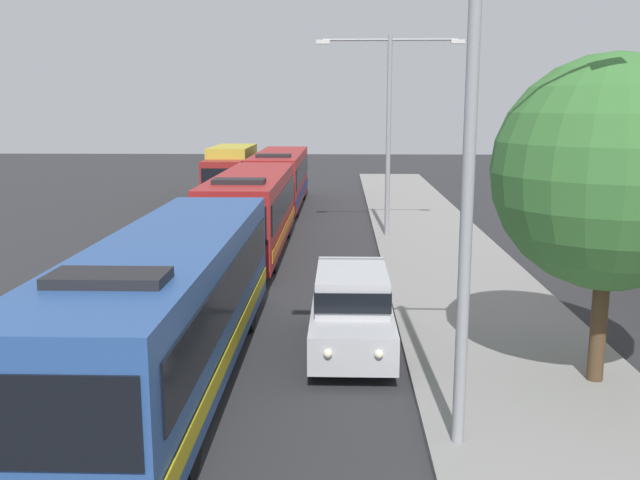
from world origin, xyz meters
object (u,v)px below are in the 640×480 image
object	(u,v)px
white_suv	(352,307)
streetlamp_near	(470,123)
bus_middle	(280,177)
streetlamp_mid	(389,115)
bus_lead	(171,303)
roadside_tree	(611,173)
bus_second_in_line	(252,209)
box_truck_oncoming	(231,171)

from	to	relation	value
white_suv	streetlamp_near	xyz separation A→B (m)	(1.70, -4.81, 4.35)
bus_middle	white_suv	world-z (taller)	bus_middle
bus_middle	streetlamp_mid	size ratio (longest dim) A/B	1.40
streetlamp_near	bus_middle	bearing A→B (deg)	100.94
bus_middle	white_suv	size ratio (longest dim) A/B	2.37
bus_lead	streetlamp_mid	world-z (taller)	streetlamp_mid
bus_middle	streetlamp_near	xyz separation A→B (m)	(5.40, -27.93, 3.69)
bus_middle	roadside_tree	size ratio (longest dim) A/B	1.80
bus_second_in_line	bus_lead	bearing A→B (deg)	-90.00
white_suv	bus_middle	bearing A→B (deg)	99.09
bus_lead	white_suv	xyz separation A→B (m)	(3.70, 2.06, -0.66)
bus_lead	roadside_tree	bearing A→B (deg)	0.02
streetlamp_near	bus_lead	bearing A→B (deg)	153.01
bus_lead	roadside_tree	distance (m)	9.02
bus_second_in_line	streetlamp_near	bearing A→B (deg)	-71.00
bus_middle	white_suv	distance (m)	23.42
bus_second_in_line	white_suv	bearing A→B (deg)	-71.21
white_suv	streetlamp_mid	xyz separation A→B (m)	(1.70, 13.86, 4.21)
roadside_tree	bus_middle	bearing A→B (deg)	108.90
white_suv	box_truck_oncoming	xyz separation A→B (m)	(-7.00, 26.63, 0.67)
roadside_tree	bus_lead	bearing A→B (deg)	-179.98
streetlamp_near	streetlamp_mid	xyz separation A→B (m)	(0.00, 18.67, -0.13)
bus_middle	roadside_tree	xyz separation A→B (m)	(8.62, -25.18, 2.67)
bus_lead	streetlamp_mid	xyz separation A→B (m)	(5.40, 15.92, 3.55)
bus_lead	box_truck_oncoming	size ratio (longest dim) A/B	1.59
roadside_tree	bus_second_in_line	bearing A→B (deg)	123.70
streetlamp_mid	roadside_tree	world-z (taller)	streetlamp_mid
box_truck_oncoming	streetlamp_near	xyz separation A→B (m)	(8.70, -31.44, 3.67)
bus_middle	box_truck_oncoming	distance (m)	4.82
bus_second_in_line	bus_middle	bearing A→B (deg)	90.00
streetlamp_near	bus_second_in_line	bearing A→B (deg)	109.00
roadside_tree	white_suv	bearing A→B (deg)	157.33
bus_second_in_line	streetlamp_mid	distance (m)	7.12
white_suv	streetlamp_mid	world-z (taller)	streetlamp_mid
bus_middle	white_suv	bearing A→B (deg)	-80.91
bus_lead	streetlamp_mid	distance (m)	17.18
bus_lead	streetlamp_near	world-z (taller)	streetlamp_near
bus_middle	streetlamp_mid	bearing A→B (deg)	-59.75
bus_middle	streetlamp_mid	xyz separation A→B (m)	(5.40, -9.26, 3.55)
bus_second_in_line	roadside_tree	bearing A→B (deg)	-56.30
bus_lead	bus_second_in_line	bearing A→B (deg)	90.00
streetlamp_near	box_truck_oncoming	bearing A→B (deg)	105.47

